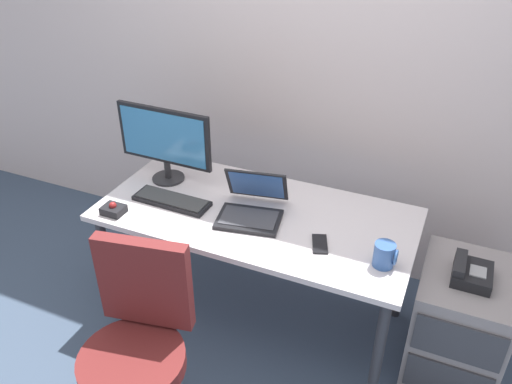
{
  "coord_description": "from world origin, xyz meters",
  "views": [
    {
      "loc": [
        0.87,
        -1.99,
        2.16
      ],
      "look_at": [
        0.0,
        0.0,
        0.83
      ],
      "focal_mm": 36.22,
      "sensor_mm": 36.0,
      "label": 1
    }
  ],
  "objects_px": {
    "file_cabinet": "(458,324)",
    "coffee_mug": "(385,255)",
    "monitor_main": "(164,140)",
    "cell_phone": "(320,244)",
    "laptop": "(252,206)",
    "trackball_mouse": "(113,209)",
    "keyboard": "(172,200)",
    "desk_phone": "(470,273)",
    "office_chair": "(139,358)"
  },
  "relations": [
    {
      "from": "file_cabinet",
      "to": "coffee_mug",
      "type": "height_order",
      "value": "coffee_mug"
    },
    {
      "from": "monitor_main",
      "to": "cell_phone",
      "type": "bearing_deg",
      "value": -13.86
    },
    {
      "from": "monitor_main",
      "to": "cell_phone",
      "type": "distance_m",
      "value": 1.02
    },
    {
      "from": "laptop",
      "to": "file_cabinet",
      "type": "bearing_deg",
      "value": 4.87
    },
    {
      "from": "trackball_mouse",
      "to": "file_cabinet",
      "type": "bearing_deg",
      "value": 11.84
    },
    {
      "from": "laptop",
      "to": "cell_phone",
      "type": "height_order",
      "value": "laptop"
    },
    {
      "from": "monitor_main",
      "to": "cell_phone",
      "type": "height_order",
      "value": "monitor_main"
    },
    {
      "from": "trackball_mouse",
      "to": "cell_phone",
      "type": "bearing_deg",
      "value": 9.16
    },
    {
      "from": "keyboard",
      "to": "coffee_mug",
      "type": "bearing_deg",
      "value": -3.33
    },
    {
      "from": "file_cabinet",
      "to": "trackball_mouse",
      "type": "relative_size",
      "value": 5.43
    },
    {
      "from": "desk_phone",
      "to": "laptop",
      "type": "height_order",
      "value": "laptop"
    },
    {
      "from": "office_chair",
      "to": "keyboard",
      "type": "height_order",
      "value": "office_chair"
    },
    {
      "from": "office_chair",
      "to": "trackball_mouse",
      "type": "xyz_separation_m",
      "value": [
        -0.48,
        0.53,
        0.31
      ]
    },
    {
      "from": "monitor_main",
      "to": "cell_phone",
      "type": "xyz_separation_m",
      "value": [
        0.96,
        -0.24,
        -0.24
      ]
    },
    {
      "from": "keyboard",
      "to": "cell_phone",
      "type": "relative_size",
      "value": 2.91
    },
    {
      "from": "keyboard",
      "to": "laptop",
      "type": "distance_m",
      "value": 0.44
    },
    {
      "from": "laptop",
      "to": "cell_phone",
      "type": "distance_m",
      "value": 0.4
    },
    {
      "from": "office_chair",
      "to": "trackball_mouse",
      "type": "relative_size",
      "value": 8.54
    },
    {
      "from": "laptop",
      "to": "trackball_mouse",
      "type": "relative_size",
      "value": 3.43
    },
    {
      "from": "laptop",
      "to": "trackball_mouse",
      "type": "height_order",
      "value": "laptop"
    },
    {
      "from": "trackball_mouse",
      "to": "coffee_mug",
      "type": "bearing_deg",
      "value": 5.9
    },
    {
      "from": "keyboard",
      "to": "coffee_mug",
      "type": "relative_size",
      "value": 3.66
    },
    {
      "from": "desk_phone",
      "to": "keyboard",
      "type": "height_order",
      "value": "keyboard"
    },
    {
      "from": "keyboard",
      "to": "coffee_mug",
      "type": "height_order",
      "value": "coffee_mug"
    },
    {
      "from": "office_chair",
      "to": "cell_phone",
      "type": "height_order",
      "value": "office_chair"
    },
    {
      "from": "monitor_main",
      "to": "trackball_mouse",
      "type": "relative_size",
      "value": 5.05
    },
    {
      "from": "office_chair",
      "to": "coffee_mug",
      "type": "relative_size",
      "value": 8.32
    },
    {
      "from": "file_cabinet",
      "to": "laptop",
      "type": "xyz_separation_m",
      "value": [
        -1.05,
        -0.09,
        0.46
      ]
    },
    {
      "from": "laptop",
      "to": "coffee_mug",
      "type": "xyz_separation_m",
      "value": [
        0.68,
        -0.13,
        0.01
      ]
    },
    {
      "from": "laptop",
      "to": "office_chair",
      "type": "bearing_deg",
      "value": -102.09
    },
    {
      "from": "file_cabinet",
      "to": "desk_phone",
      "type": "height_order",
      "value": "desk_phone"
    },
    {
      "from": "laptop",
      "to": "cell_phone",
      "type": "bearing_deg",
      "value": -14.63
    },
    {
      "from": "file_cabinet",
      "to": "office_chair",
      "type": "height_order",
      "value": "office_chair"
    },
    {
      "from": "monitor_main",
      "to": "trackball_mouse",
      "type": "distance_m",
      "value": 0.46
    },
    {
      "from": "file_cabinet",
      "to": "desk_phone",
      "type": "bearing_deg",
      "value": -116.78
    },
    {
      "from": "file_cabinet",
      "to": "monitor_main",
      "type": "distance_m",
      "value": 1.76
    },
    {
      "from": "keyboard",
      "to": "monitor_main",
      "type": "bearing_deg",
      "value": 126.17
    },
    {
      "from": "coffee_mug",
      "to": "laptop",
      "type": "bearing_deg",
      "value": 169.27
    },
    {
      "from": "office_chair",
      "to": "keyboard",
      "type": "bearing_deg",
      "value": 109.64
    },
    {
      "from": "coffee_mug",
      "to": "cell_phone",
      "type": "distance_m",
      "value": 0.3
    },
    {
      "from": "file_cabinet",
      "to": "coffee_mug",
      "type": "relative_size",
      "value": 5.3
    },
    {
      "from": "keyboard",
      "to": "laptop",
      "type": "bearing_deg",
      "value": 8.53
    },
    {
      "from": "desk_phone",
      "to": "trackball_mouse",
      "type": "xyz_separation_m",
      "value": [
        -1.69,
        -0.34,
        0.1
      ]
    },
    {
      "from": "office_chair",
      "to": "laptop",
      "type": "xyz_separation_m",
      "value": [
        0.17,
        0.79,
        0.33
      ]
    },
    {
      "from": "file_cabinet",
      "to": "trackball_mouse",
      "type": "bearing_deg",
      "value": -168.16
    },
    {
      "from": "monitor_main",
      "to": "coffee_mug",
      "type": "distance_m",
      "value": 1.3
    },
    {
      "from": "desk_phone",
      "to": "cell_phone",
      "type": "distance_m",
      "value": 0.69
    },
    {
      "from": "office_chair",
      "to": "laptop",
      "type": "height_order",
      "value": "office_chair"
    },
    {
      "from": "desk_phone",
      "to": "keyboard",
      "type": "bearing_deg",
      "value": -174.66
    },
    {
      "from": "file_cabinet",
      "to": "desk_phone",
      "type": "relative_size",
      "value": 2.99
    }
  ]
}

